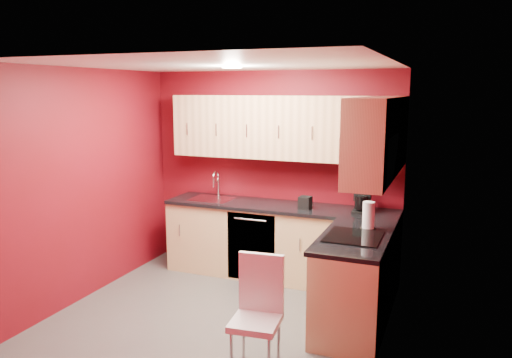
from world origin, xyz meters
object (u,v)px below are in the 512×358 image
Objects in this scene: sink at (212,196)px; coffee_maker at (362,199)px; microwave at (369,158)px; dining_chair at (256,316)px; paper_towel at (369,216)px; napkin_holder at (305,203)px.

coffee_maker is (1.88, -0.03, 0.12)m from sink.
microwave is at bearing -78.45° from coffee_maker.
sink reaches higher than dining_chair.
microwave is 1.16m from coffee_maker.
microwave is 1.46× the size of sink.
coffee_maker is at bearing 70.82° from dining_chair.
paper_towel is (0.18, -0.64, -0.02)m from coffee_maker.
coffee_maker is 1.13× the size of paper_towel.
sink is at bearing 118.99° from dining_chair.
paper_towel is at bearing 96.29° from microwave.
sink is 1.24m from napkin_holder.
coffee_maker is 0.67m from paper_towel.
coffee_maker is at bearing -0.99° from sink.
paper_towel is at bearing -35.89° from napkin_holder.
napkin_holder is at bearing 89.01° from dining_chair.
napkin_holder is at bearing -3.92° from sink.
coffee_maker is 0.64m from napkin_holder.
sink is 2.17m from paper_towel.
dining_chair is at bearing -55.30° from sink.
dining_chair is at bearing -116.06° from paper_towel.
sink is at bearing 154.40° from microwave.
coffee_maker is 2.15× the size of napkin_holder.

